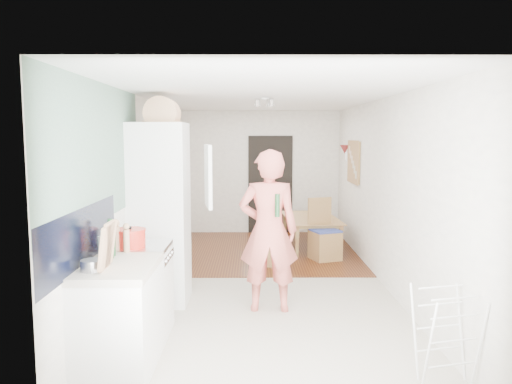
{
  "coord_description": "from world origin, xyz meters",
  "views": [
    {
      "loc": [
        -0.16,
        -6.67,
        2.0
      ],
      "look_at": [
        -0.11,
        0.2,
        1.22
      ],
      "focal_mm": 35.0,
      "sensor_mm": 36.0,
      "label": 1
    }
  ],
  "objects_px": {
    "stool": "(268,252)",
    "drying_rack": "(446,338)",
    "person": "(269,216)",
    "dining_table": "(312,235)",
    "dining_chair": "(325,230)"
  },
  "relations": [
    {
      "from": "stool",
      "to": "drying_rack",
      "type": "bearing_deg",
      "value": -70.65
    },
    {
      "from": "stool",
      "to": "person",
      "type": "bearing_deg",
      "value": -91.43
    },
    {
      "from": "person",
      "to": "dining_table",
      "type": "relative_size",
      "value": 1.61
    },
    {
      "from": "person",
      "to": "dining_chair",
      "type": "height_order",
      "value": "person"
    },
    {
      "from": "person",
      "to": "dining_chair",
      "type": "bearing_deg",
      "value": -113.16
    },
    {
      "from": "stool",
      "to": "dining_chair",
      "type": "bearing_deg",
      "value": 20.39
    },
    {
      "from": "dining_table",
      "to": "drying_rack",
      "type": "distance_m",
      "value": 4.96
    },
    {
      "from": "dining_table",
      "to": "drying_rack",
      "type": "height_order",
      "value": "drying_rack"
    },
    {
      "from": "person",
      "to": "dining_chair",
      "type": "relative_size",
      "value": 2.2
    },
    {
      "from": "dining_table",
      "to": "dining_chair",
      "type": "relative_size",
      "value": 1.36
    },
    {
      "from": "person",
      "to": "stool",
      "type": "bearing_deg",
      "value": -91.51
    },
    {
      "from": "person",
      "to": "dining_table",
      "type": "distance_m",
      "value": 3.39
    },
    {
      "from": "dining_table",
      "to": "drying_rack",
      "type": "xyz_separation_m",
      "value": [
        0.47,
        -4.93,
        0.16
      ]
    },
    {
      "from": "dining_table",
      "to": "stool",
      "type": "relative_size",
      "value": 3.28
    },
    {
      "from": "dining_table",
      "to": "drying_rack",
      "type": "bearing_deg",
      "value": -178.74
    }
  ]
}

